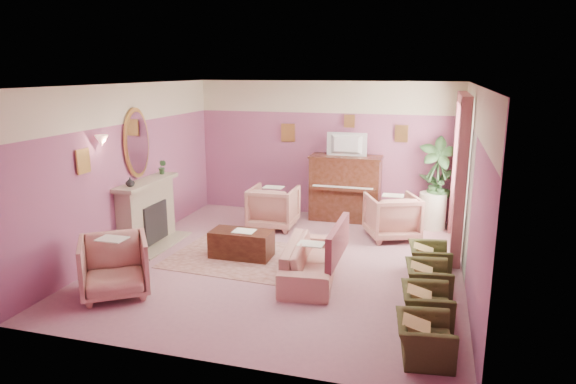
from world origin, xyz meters
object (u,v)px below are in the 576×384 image
(television, at_px, (346,143))
(coffee_table, at_px, (242,244))
(side_table, at_px, (432,211))
(olive_chair_b, at_px, (427,300))
(piano, at_px, (345,189))
(sofa, at_px, (311,254))
(floral_armchair_left, at_px, (273,205))
(olive_chair_d, at_px, (429,255))
(floral_armchair_front, at_px, (114,263))
(olive_chair_a, at_px, (425,333))
(floral_armchair_right, at_px, (392,214))
(olive_chair_c, at_px, (428,275))

(television, distance_m, coffee_table, 3.20)
(side_table, bearing_deg, olive_chair_b, -90.12)
(piano, relative_size, sofa, 0.77)
(sofa, xyz_separation_m, floral_armchair_left, (-1.29, 2.24, 0.08))
(olive_chair_d, xyz_separation_m, side_table, (0.01, 2.40, 0.05))
(floral_armchair_front, bearing_deg, piano, 61.99)
(floral_armchair_front, bearing_deg, side_table, 46.71)
(olive_chair_a, bearing_deg, floral_armchair_front, 173.29)
(floral_armchair_right, xyz_separation_m, olive_chair_b, (0.69, -3.20, -0.16))
(side_table, bearing_deg, piano, 176.30)
(olive_chair_b, bearing_deg, side_table, 89.88)
(olive_chair_b, xyz_separation_m, side_table, (0.01, 4.04, 0.05))
(coffee_table, xyz_separation_m, olive_chair_b, (2.98, -1.50, 0.07))
(piano, bearing_deg, floral_armchair_left, -143.62)
(floral_armchair_right, bearing_deg, piano, 137.18)
(piano, relative_size, side_table, 2.00)
(coffee_table, xyz_separation_m, floral_armchair_front, (-1.14, -1.83, 0.23))
(floral_armchair_left, bearing_deg, piano, 36.38)
(piano, bearing_deg, floral_armchair_right, -42.82)
(coffee_table, height_order, floral_armchair_right, floral_armchair_right)
(floral_armchair_right, height_order, side_table, floral_armchair_right)
(floral_armchair_front, bearing_deg, olive_chair_b, 4.66)
(olive_chair_d, bearing_deg, olive_chair_c, -90.00)
(olive_chair_c, bearing_deg, piano, 117.39)
(television, xyz_separation_m, floral_armchair_right, (1.03, -0.91, -1.15))
(piano, relative_size, floral_armchair_front, 1.55)
(floral_armchair_left, xyz_separation_m, side_table, (2.99, 0.81, -0.10))
(floral_armchair_front, distance_m, olive_chair_c, 4.28)
(floral_armchair_front, bearing_deg, television, 61.72)
(floral_armchair_left, bearing_deg, television, 34.86)
(floral_armchair_front, xyz_separation_m, olive_chair_a, (4.11, -0.48, -0.16))
(olive_chair_b, distance_m, side_table, 4.04)
(floral_armchair_left, xyz_separation_m, olive_chair_d, (2.98, -1.59, -0.16))
(sofa, bearing_deg, olive_chair_d, 21.00)
(floral_armchair_left, distance_m, olive_chair_b, 4.40)
(piano, xyz_separation_m, floral_armchair_right, (1.03, -0.96, -0.20))
(sofa, xyz_separation_m, floral_armchair_right, (0.99, 2.20, 0.08))
(olive_chair_a, height_order, side_table, side_table)
(floral_armchair_left, xyz_separation_m, olive_chair_b, (2.98, -3.23, -0.16))
(television, relative_size, olive_chair_b, 1.17)
(floral_armchair_right, distance_m, side_table, 1.10)
(television, bearing_deg, floral_armchair_left, -145.14)
(floral_armchair_front, bearing_deg, olive_chair_c, 15.69)
(piano, height_order, floral_armchair_right, piano)
(piano, bearing_deg, sofa, -89.24)
(olive_chair_b, bearing_deg, sofa, 149.48)
(piano, distance_m, side_table, 1.76)
(television, bearing_deg, side_table, -2.05)
(olive_chair_b, relative_size, olive_chair_d, 1.00)
(floral_armchair_right, bearing_deg, television, 138.71)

